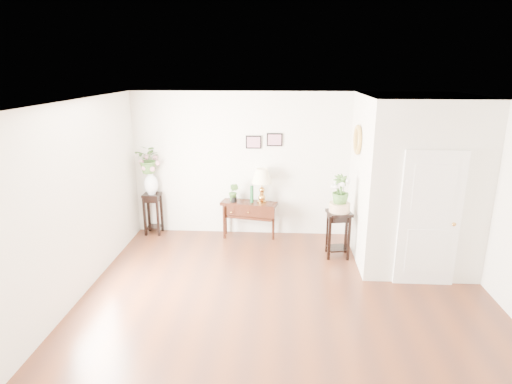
# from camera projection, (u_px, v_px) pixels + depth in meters

# --- Properties ---
(floor) EXTENTS (6.00, 5.50, 0.02)m
(floor) POSITION_uv_depth(u_px,v_px,m) (287.00, 306.00, 6.02)
(floor) COLOR #45261A
(floor) RESTS_ON ground
(ceiling) EXTENTS (6.00, 5.50, 0.02)m
(ceiling) POSITION_uv_depth(u_px,v_px,m) (292.00, 104.00, 5.23)
(ceiling) COLOR white
(ceiling) RESTS_ON ground
(wall_back) EXTENTS (6.00, 0.02, 2.80)m
(wall_back) POSITION_uv_depth(u_px,v_px,m) (287.00, 165.00, 8.26)
(wall_back) COLOR silver
(wall_back) RESTS_ON ground
(wall_front) EXTENTS (6.00, 0.02, 2.80)m
(wall_front) POSITION_uv_depth(u_px,v_px,m) (294.00, 340.00, 2.99)
(wall_front) COLOR silver
(wall_front) RESTS_ON ground
(wall_left) EXTENTS (0.02, 5.50, 2.80)m
(wall_left) POSITION_uv_depth(u_px,v_px,m) (68.00, 207.00, 5.80)
(wall_left) COLOR silver
(wall_left) RESTS_ON ground
(partition) EXTENTS (1.80, 1.95, 2.80)m
(partition) POSITION_uv_depth(u_px,v_px,m) (412.00, 180.00, 7.20)
(partition) COLOR silver
(partition) RESTS_ON floor
(door) EXTENTS (0.90, 0.05, 2.10)m
(door) POSITION_uv_depth(u_px,v_px,m) (430.00, 220.00, 6.34)
(door) COLOR white
(door) RESTS_ON floor
(art_print_left) EXTENTS (0.30, 0.02, 0.25)m
(art_print_left) POSITION_uv_depth(u_px,v_px,m) (254.00, 142.00, 8.15)
(art_print_left) COLOR black
(art_print_left) RESTS_ON wall_back
(art_print_right) EXTENTS (0.30, 0.02, 0.25)m
(art_print_right) POSITION_uv_depth(u_px,v_px,m) (275.00, 140.00, 8.11)
(art_print_right) COLOR black
(art_print_right) RESTS_ON wall_back
(wall_ornament) EXTENTS (0.07, 0.51, 0.51)m
(wall_ornament) POSITION_uv_depth(u_px,v_px,m) (357.00, 140.00, 7.19)
(wall_ornament) COLOR #DDB94E
(wall_ornament) RESTS_ON partition
(console_table) EXTENTS (1.12, 0.56, 0.71)m
(console_table) POSITION_uv_depth(u_px,v_px,m) (249.00, 219.00, 8.37)
(console_table) COLOR black
(console_table) RESTS_ON floor
(table_lamp) EXTENTS (0.41, 0.41, 0.68)m
(table_lamp) POSITION_uv_depth(u_px,v_px,m) (262.00, 185.00, 8.15)
(table_lamp) COLOR #B78135
(table_lamp) RESTS_ON console_table
(green_vase) EXTENTS (0.08, 0.08, 0.33)m
(green_vase) POSITION_uv_depth(u_px,v_px,m) (252.00, 194.00, 8.21)
(green_vase) COLOR #1A4C28
(green_vase) RESTS_ON console_table
(potted_plant) EXTENTS (0.25, 0.23, 0.36)m
(potted_plant) POSITION_uv_depth(u_px,v_px,m) (234.00, 193.00, 8.23)
(potted_plant) COLOR #3B662A
(potted_plant) RESTS_ON console_table
(plant_stand_a) EXTENTS (0.33, 0.33, 0.83)m
(plant_stand_a) POSITION_uv_depth(u_px,v_px,m) (153.00, 214.00, 8.52)
(plant_stand_a) COLOR black
(plant_stand_a) RESTS_ON floor
(porcelain_vase) EXTENTS (0.35, 0.35, 0.47)m
(porcelain_vase) POSITION_uv_depth(u_px,v_px,m) (151.00, 183.00, 8.34)
(porcelain_vase) COLOR white
(porcelain_vase) RESTS_ON plant_stand_a
(lily_arrangement) EXTENTS (0.58, 0.54, 0.55)m
(lily_arrangement) POSITION_uv_depth(u_px,v_px,m) (149.00, 160.00, 8.21)
(lily_arrangement) COLOR #3B662A
(lily_arrangement) RESTS_ON porcelain_vase
(plant_stand_b) EXTENTS (0.46, 0.46, 0.83)m
(plant_stand_b) POSITION_uv_depth(u_px,v_px,m) (338.00, 234.00, 7.49)
(plant_stand_b) COLOR black
(plant_stand_b) RESTS_ON floor
(ceramic_bowl) EXTENTS (0.45, 0.45, 0.16)m
(ceramic_bowl) POSITION_uv_depth(u_px,v_px,m) (339.00, 207.00, 7.35)
(ceramic_bowl) COLOR beige
(ceramic_bowl) RESTS_ON plant_stand_b
(narcissus) EXTENTS (0.39, 0.39, 0.53)m
(narcissus) POSITION_uv_depth(u_px,v_px,m) (340.00, 190.00, 7.27)
(narcissus) COLOR #3B662A
(narcissus) RESTS_ON ceramic_bowl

